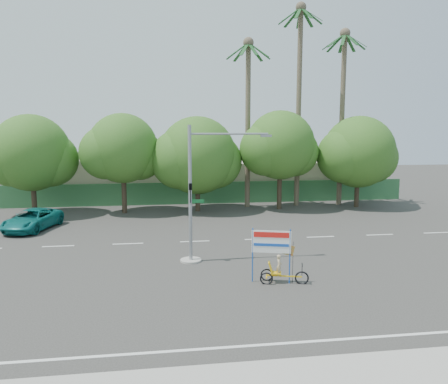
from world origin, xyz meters
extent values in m
plane|color=#33302D|center=(0.00, 0.00, 0.00)|extent=(120.00, 120.00, 0.00)
cube|color=gray|center=(0.00, -7.50, 0.06)|extent=(50.00, 2.40, 0.12)
cube|color=#336B3D|center=(0.00, 21.50, 1.00)|extent=(38.00, 0.08, 2.00)
cube|color=#C1B099|center=(-10.00, 26.00, 2.00)|extent=(12.00, 8.00, 4.00)
cube|color=#C1B099|center=(8.00, 26.00, 1.80)|extent=(14.00, 8.00, 3.60)
cylinder|color=#473828|center=(-14.00, 18.00, 1.76)|extent=(0.40, 0.40, 3.52)
sphere|color=#1E5519|center=(-14.00, 18.00, 4.96)|extent=(6.00, 6.00, 6.00)
sphere|color=#1E5519|center=(-12.65, 18.30, 4.40)|extent=(4.32, 4.32, 4.32)
sphere|color=#1E5519|center=(-15.35, 17.75, 4.64)|extent=(4.56, 4.56, 4.56)
cylinder|color=#473828|center=(-7.00, 18.00, 1.87)|extent=(0.40, 0.40, 3.74)
sphere|color=#1E5519|center=(-7.00, 18.00, 5.27)|extent=(5.60, 5.60, 5.60)
sphere|color=#1E5519|center=(-5.74, 18.30, 4.68)|extent=(4.03, 4.03, 4.03)
sphere|color=#1E5519|center=(-8.26, 17.75, 4.93)|extent=(4.26, 4.26, 4.26)
cylinder|color=#473828|center=(-1.00, 18.00, 1.65)|extent=(0.40, 0.40, 3.30)
sphere|color=#1E5519|center=(-1.00, 18.00, 4.65)|extent=(6.40, 6.40, 6.40)
sphere|color=#1E5519|center=(0.44, 18.30, 4.12)|extent=(4.61, 4.61, 4.61)
sphere|color=#1E5519|center=(-2.44, 17.75, 4.35)|extent=(4.86, 4.86, 4.86)
cylinder|color=#473828|center=(6.00, 18.00, 1.94)|extent=(0.40, 0.40, 3.87)
sphere|color=#1E5519|center=(6.00, 18.00, 5.46)|extent=(5.80, 5.80, 5.80)
sphere|color=#1E5519|center=(7.30, 18.30, 4.84)|extent=(4.18, 4.18, 4.18)
sphere|color=#1E5519|center=(4.70, 17.75, 5.10)|extent=(4.41, 4.41, 4.41)
cylinder|color=#473828|center=(13.00, 18.00, 1.72)|extent=(0.40, 0.40, 3.43)
sphere|color=#1E5519|center=(13.00, 18.00, 4.84)|extent=(6.20, 6.20, 6.20)
sphere|color=#1E5519|center=(14.39, 18.30, 4.29)|extent=(4.46, 4.46, 4.46)
sphere|color=#1E5519|center=(11.61, 17.75, 4.52)|extent=(4.71, 4.71, 4.71)
cylinder|color=#70604C|center=(8.00, 19.50, 8.50)|extent=(0.44, 0.44, 17.00)
sphere|color=#70604C|center=(8.00, 19.50, 17.00)|extent=(0.90, 0.90, 0.90)
cube|color=#1C4C21|center=(8.94, 19.50, 16.34)|extent=(1.91, 0.28, 1.36)
cube|color=#1C4C21|center=(8.72, 20.11, 16.34)|extent=(1.65, 1.44, 1.36)
cube|color=#1C4C21|center=(8.16, 20.43, 16.34)|extent=(0.61, 1.93, 1.36)
cube|color=#1C4C21|center=(7.53, 20.32, 16.34)|extent=(1.20, 1.80, 1.36)
cube|color=#1C4C21|center=(7.11, 19.82, 16.34)|extent=(1.89, 0.92, 1.36)
cube|color=#1C4C21|center=(7.11, 19.18, 16.34)|extent=(1.89, 0.92, 1.36)
cube|color=#1C4C21|center=(7.53, 18.68, 16.34)|extent=(1.20, 1.80, 1.36)
cube|color=#1C4C21|center=(8.16, 18.57, 16.34)|extent=(0.61, 1.93, 1.36)
cube|color=#1C4C21|center=(8.72, 18.89, 16.34)|extent=(1.65, 1.44, 1.36)
cylinder|color=#70604C|center=(12.00, 19.50, 7.50)|extent=(0.44, 0.44, 15.00)
sphere|color=#70604C|center=(12.00, 19.50, 15.00)|extent=(0.90, 0.90, 0.90)
cube|color=#1C4C21|center=(12.94, 19.50, 14.34)|extent=(1.91, 0.28, 1.36)
cube|color=#1C4C21|center=(12.72, 20.11, 14.34)|extent=(1.65, 1.44, 1.36)
cube|color=#1C4C21|center=(12.16, 20.43, 14.34)|extent=(0.61, 1.93, 1.36)
cube|color=#1C4C21|center=(11.53, 20.32, 14.34)|extent=(1.20, 1.80, 1.36)
cube|color=#1C4C21|center=(11.11, 19.82, 14.34)|extent=(1.89, 0.92, 1.36)
cube|color=#1C4C21|center=(11.11, 19.18, 14.34)|extent=(1.89, 0.92, 1.36)
cube|color=#1C4C21|center=(11.53, 18.68, 14.34)|extent=(1.20, 1.80, 1.36)
cube|color=#1C4C21|center=(12.16, 18.57, 14.34)|extent=(0.61, 1.93, 1.36)
cube|color=#1C4C21|center=(12.72, 18.89, 14.34)|extent=(1.65, 1.44, 1.36)
cylinder|color=#70604C|center=(3.50, 19.50, 7.00)|extent=(0.44, 0.44, 14.00)
sphere|color=#70604C|center=(3.50, 19.50, 14.00)|extent=(0.90, 0.90, 0.90)
cube|color=#1C4C21|center=(4.44, 19.50, 13.34)|extent=(1.91, 0.28, 1.36)
cube|color=#1C4C21|center=(4.22, 20.11, 13.34)|extent=(1.65, 1.44, 1.36)
cube|color=#1C4C21|center=(3.66, 20.43, 13.34)|extent=(0.61, 1.93, 1.36)
cube|color=#1C4C21|center=(3.03, 20.32, 13.34)|extent=(1.20, 1.80, 1.36)
cube|color=#1C4C21|center=(2.61, 19.82, 13.34)|extent=(1.89, 0.92, 1.36)
cube|color=#1C4C21|center=(2.61, 19.18, 13.34)|extent=(1.89, 0.92, 1.36)
cube|color=#1C4C21|center=(3.03, 18.68, 13.34)|extent=(1.20, 1.80, 1.36)
cube|color=#1C4C21|center=(3.66, 18.57, 13.34)|extent=(0.61, 1.93, 1.36)
cube|color=#1C4C21|center=(4.22, 18.89, 13.34)|extent=(1.65, 1.44, 1.36)
cylinder|color=gray|center=(-2.50, 4.00, 0.05)|extent=(1.10, 1.10, 0.10)
cylinder|color=gray|center=(-2.50, 4.00, 3.50)|extent=(0.18, 0.18, 7.00)
cylinder|color=gray|center=(-0.50, 4.00, 6.55)|extent=(4.00, 0.10, 0.10)
cube|color=gray|center=(1.40, 4.00, 6.45)|extent=(0.55, 0.20, 0.12)
imported|color=black|center=(-2.50, 3.78, 3.60)|extent=(0.16, 0.20, 1.00)
cube|color=#14662D|center=(-2.15, 4.00, 3.15)|extent=(0.70, 0.04, 0.18)
torus|color=black|center=(2.14, -0.05, 0.27)|extent=(0.61, 0.24, 0.62)
torus|color=black|center=(0.72, 0.62, 0.26)|extent=(0.57, 0.22, 0.58)
torus|color=black|center=(0.58, 0.13, 0.26)|extent=(0.57, 0.22, 0.58)
cube|color=yellow|center=(1.39, 0.17, 0.33)|extent=(1.50, 0.48, 0.05)
cube|color=yellow|center=(0.65, 0.38, 0.27)|extent=(0.20, 0.54, 0.05)
cube|color=yellow|center=(1.04, 0.27, 0.46)|extent=(0.54, 0.49, 0.05)
cube|color=yellow|center=(0.80, 0.33, 0.71)|extent=(0.30, 0.42, 0.49)
cylinder|color=black|center=(2.14, -0.05, 0.64)|extent=(0.03, 0.03, 0.50)
cube|color=black|center=(2.14, -0.05, 0.88)|extent=(0.15, 0.40, 0.04)
imported|color=#CCB284|center=(1.17, 0.23, 0.80)|extent=(0.32, 0.41, 0.98)
cylinder|color=blue|center=(0.03, 0.55, 1.23)|extent=(0.06, 0.06, 2.46)
cylinder|color=blue|center=(1.61, 0.10, 1.23)|extent=(0.06, 0.06, 2.46)
cube|color=white|center=(0.82, 0.33, 1.87)|extent=(1.68, 0.52, 1.00)
cube|color=red|center=(0.81, 0.30, 2.19)|extent=(1.49, 0.44, 0.24)
cube|color=blue|center=(0.81, 0.30, 1.73)|extent=(1.49, 0.44, 0.13)
cylinder|color=black|center=(1.74, 0.07, 0.96)|extent=(0.02, 0.02, 1.91)
cube|color=red|center=(1.43, 0.15, 1.55)|extent=(0.78, 0.24, 0.60)
imported|color=#0F6D6A|center=(-12.70, 12.70, 0.70)|extent=(3.53, 5.44, 1.39)
camera|label=1|loc=(-3.86, -17.89, 6.78)|focal=35.00mm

